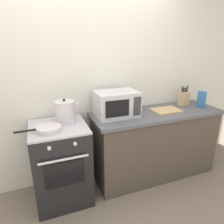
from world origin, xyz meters
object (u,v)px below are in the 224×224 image
Objects in this scene: frying_pan at (48,129)px; pasta_box at (201,99)px; cutting_board at (166,110)px; knife_block at (184,98)px; stove at (61,163)px; microwave at (116,104)px; stock_pot at (65,112)px.

pasta_box is (2.01, 0.07, 0.08)m from frying_pan.
pasta_box is (0.54, -0.03, 0.10)m from cutting_board.
frying_pan reaches higher than cutting_board.
pasta_box reaches higher than cutting_board.
stove is at bearing -175.40° from knife_block.
microwave is at bearing -176.62° from knife_block.
knife_block is (0.38, 0.14, 0.09)m from cutting_board.
cutting_board reaches higher than stove.
pasta_box is at bearing 2.10° from frying_pan.
frying_pan is at bearing -177.90° from pasta_box.
stock_pot is at bearing -179.66° from microwave.
microwave is at bearing 174.88° from pasta_box.
stove is at bearing 179.13° from pasta_box.
stock_pot reaches higher than cutting_board.
frying_pan is (-0.10, -0.10, 0.48)m from stove.
stove is 1.85m from knife_block.
stove is 1.45m from cutting_board.
stove is at bearing -179.95° from cutting_board.
stove is 4.18× the size of pasta_box.
cutting_board is at bearing 0.05° from stove.
knife_block reaches higher than frying_pan.
stock_pot is 1.66m from knife_block.
frying_pan is 2.04× the size of pasta_box.
microwave reaches higher than knife_block.
cutting_board is (1.47, 0.10, -0.02)m from frying_pan.
microwave is 1.05m from knife_block.
stove is 2.56× the size of cutting_board.
cutting_board is at bearing -3.34° from stock_pot.
microwave is 2.27× the size of pasta_box.
stock_pot is 1.09× the size of knife_block.
pasta_box is at bearing -47.73° from knife_block.
knife_block is 1.25× the size of pasta_box.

